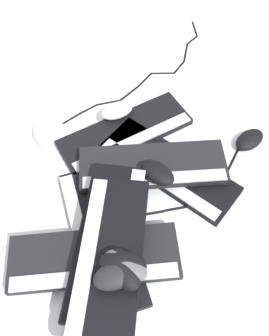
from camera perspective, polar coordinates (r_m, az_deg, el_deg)
ground_plane at (r=1.16m, az=-2.54°, el=-0.66°), size 3.20×3.20×0.00m
keyboard_0 at (r=1.24m, az=-1.35°, el=5.39°), size 0.16×0.44×0.03m
keyboard_1 at (r=1.05m, az=-5.21°, el=-10.22°), size 0.46×0.24×0.03m
keyboard_2 at (r=1.16m, az=5.18°, el=-0.05°), size 0.46×0.31×0.03m
keyboard_3 at (r=1.00m, az=-6.13°, el=-13.55°), size 0.31×0.46×0.03m
keyboard_4 at (r=1.13m, az=2.83°, el=0.28°), size 0.32×0.46×0.03m
keyboard_5 at (r=0.98m, az=-3.96°, el=-10.64°), size 0.44×0.38×0.03m
keyboard_6 at (r=0.93m, az=-3.81°, el=-13.54°), size 0.45×0.37×0.03m
mouse_0 at (r=1.25m, az=-2.69°, el=8.75°), size 0.07×0.11×0.04m
mouse_1 at (r=1.07m, az=3.52°, el=-0.72°), size 0.13×0.10×0.04m
mouse_2 at (r=0.88m, az=-2.72°, el=-15.94°), size 0.08×0.12×0.04m
mouse_3 at (r=1.27m, az=-13.73°, el=5.37°), size 0.12×0.09×0.04m
mouse_4 at (r=0.89m, az=-1.48°, el=-14.65°), size 0.13×0.11×0.04m
mouse_5 at (r=0.88m, az=-1.62°, el=-15.13°), size 0.11×0.07×0.04m
mouse_6 at (r=1.27m, az=17.12°, el=4.14°), size 0.09×0.12×0.04m
mouse_7 at (r=0.89m, az=-1.73°, el=-14.39°), size 0.12×0.13×0.04m
cable_0 at (r=1.13m, az=5.87°, el=-3.38°), size 0.26×0.48×0.01m
cable_1 at (r=1.45m, az=2.41°, el=14.28°), size 0.26×0.70×0.01m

